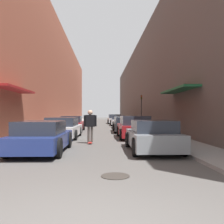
{
  "coord_description": "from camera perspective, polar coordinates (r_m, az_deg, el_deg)",
  "views": [
    {
      "loc": [
        0.23,
        -3.15,
        1.54
      ],
      "look_at": [
        0.8,
        10.83,
        1.62
      ],
      "focal_mm": 40.0,
      "sensor_mm": 36.0,
      "label": 1
    }
  ],
  "objects": [
    {
      "name": "parked_car_right_0",
      "position": [
        10.3,
        9.21,
        -5.46
      ],
      "size": [
        1.92,
        4.15,
        1.26
      ],
      "color": "gray",
      "rests_on": "ground"
    },
    {
      "name": "manhole_cover",
      "position": [
        6.29,
        0.76,
        -14.41
      ],
      "size": [
        0.7,
        0.7,
        0.02
      ],
      "color": "#332D28",
      "rests_on": "ground"
    },
    {
      "name": "ground",
      "position": [
        28.53,
        -2.79,
        -3.4
      ],
      "size": [
        139.34,
        139.34,
        0.0
      ],
      "primitive_type": "plane",
      "color": "#4C4947"
    },
    {
      "name": "parked_car_right_5",
      "position": [
        37.0,
        0.59,
        -1.67
      ],
      "size": [
        2.07,
        3.98,
        1.38
      ],
      "color": "#B7B7BC",
      "rests_on": "ground"
    },
    {
      "name": "curb_strip_left",
      "position": [
        35.13,
        -9.55,
        -2.72
      ],
      "size": [
        1.8,
        63.34,
        0.12
      ],
      "color": "gray",
      "rests_on": "ground"
    },
    {
      "name": "parked_car_left_2",
      "position": [
        21.59,
        -9.1,
        -2.72
      ],
      "size": [
        1.95,
        4.65,
        1.32
      ],
      "color": "maroon",
      "rests_on": "ground"
    },
    {
      "name": "parked_car_left_0",
      "position": [
        10.23,
        -15.81,
        -5.54
      ],
      "size": [
        1.96,
        4.29,
        1.24
      ],
      "color": "navy",
      "rests_on": "ground"
    },
    {
      "name": "traffic_light",
      "position": [
        27.5,
        6.73,
        1.14
      ],
      "size": [
        0.16,
        0.22,
        3.41
      ],
      "color": "#2D2D2D",
      "rests_on": "curb_strip_right"
    },
    {
      "name": "building_row_left",
      "position": [
        35.93,
        -14.17,
        7.77
      ],
      "size": [
        4.9,
        63.34,
        13.16
      ],
      "color": "brown",
      "rests_on": "ground"
    },
    {
      "name": "parked_car_right_2",
      "position": [
        20.54,
        3.19,
        -2.9
      ],
      "size": [
        2.08,
        4.6,
        1.24
      ],
      "color": "#232326",
      "rests_on": "ground"
    },
    {
      "name": "parked_car_right_4",
      "position": [
        31.66,
        1.42,
        -1.98
      ],
      "size": [
        1.96,
        4.3,
        1.27
      ],
      "color": "#B7B7BC",
      "rests_on": "ground"
    },
    {
      "name": "skateboarder",
      "position": [
        12.74,
        -5.01,
        -2.49
      ],
      "size": [
        0.66,
        0.78,
        1.71
      ],
      "color": "#B2231E",
      "rests_on": "ground"
    },
    {
      "name": "parked_car_right_1",
      "position": [
        15.53,
        5.12,
        -3.56
      ],
      "size": [
        1.99,
        4.21,
        1.38
      ],
      "color": "maroon",
      "rests_on": "ground"
    },
    {
      "name": "curb_strip_right",
      "position": [
        35.08,
        4.14,
        -2.72
      ],
      "size": [
        1.8,
        63.34,
        0.12
      ],
      "color": "gray",
      "rests_on": "ground"
    },
    {
      "name": "building_row_right",
      "position": [
        35.71,
        8.8,
        6.12
      ],
      "size": [
        4.9,
        63.34,
        11.07
      ],
      "color": "#564C47",
      "rests_on": "ground"
    },
    {
      "name": "parked_car_right_3",
      "position": [
        26.0,
        2.32,
        -2.41
      ],
      "size": [
        1.88,
        4.31,
        1.2
      ],
      "color": "silver",
      "rests_on": "ground"
    },
    {
      "name": "parked_car_left_1",
      "position": [
        15.9,
        -11.16,
        -3.63
      ],
      "size": [
        2.03,
        4.67,
        1.29
      ],
      "color": "silver",
      "rests_on": "ground"
    }
  ]
}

